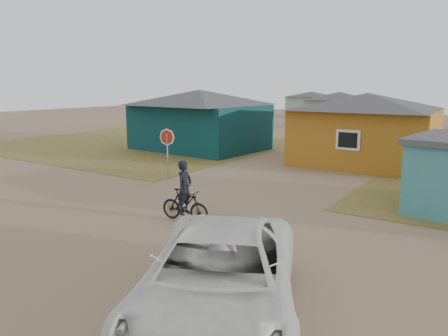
# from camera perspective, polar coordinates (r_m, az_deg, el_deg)

# --- Properties ---
(ground) EXTENTS (120.00, 120.00, 0.00)m
(ground) POSITION_cam_1_polar(r_m,az_deg,el_deg) (14.43, -8.27, -6.76)
(ground) COLOR #8D6F51
(grass_nw) EXTENTS (20.00, 18.00, 0.00)m
(grass_nw) POSITION_cam_1_polar(r_m,az_deg,el_deg) (33.12, -11.33, 3.14)
(grass_nw) COLOR olive
(grass_nw) RESTS_ON ground
(house_teal) EXTENTS (8.93, 7.08, 4.00)m
(house_teal) POSITION_cam_1_polar(r_m,az_deg,el_deg) (29.69, -3.19, 6.43)
(house_teal) COLOR #092E33
(house_teal) RESTS_ON ground
(house_yellow) EXTENTS (7.72, 6.76, 3.90)m
(house_yellow) POSITION_cam_1_polar(r_m,az_deg,el_deg) (25.21, 18.06, 5.02)
(house_yellow) COLOR #A66619
(house_yellow) RESTS_ON ground
(house_pale_west) EXTENTS (7.04, 6.15, 3.60)m
(house_pale_west) POSITION_cam_1_polar(r_m,az_deg,el_deg) (46.80, 14.75, 7.47)
(house_pale_west) COLOR #9AA890
(house_pale_west) RESTS_ON ground
(house_pale_north) EXTENTS (6.28, 5.81, 3.40)m
(house_pale_north) POSITION_cam_1_polar(r_m,az_deg,el_deg) (60.86, 11.31, 8.22)
(house_pale_north) COLOR #9AA890
(house_pale_north) RESTS_ON ground
(stop_sign) EXTENTS (0.77, 0.23, 2.39)m
(stop_sign) POSITION_cam_1_polar(r_m,az_deg,el_deg) (19.98, -7.44, 3.36)
(stop_sign) COLOR gray
(stop_sign) RESTS_ON ground
(cyclist) EXTENTS (1.78, 0.66, 1.97)m
(cyclist) POSITION_cam_1_polar(r_m,az_deg,el_deg) (14.04, -5.14, -4.12)
(cyclist) COLOR black
(cyclist) RESTS_ON ground
(vehicle) EXTENTS (5.20, 6.67, 1.69)m
(vehicle) POSITION_cam_1_polar(r_m,az_deg,el_deg) (8.27, -0.69, -14.16)
(vehicle) COLOR silver
(vehicle) RESTS_ON ground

